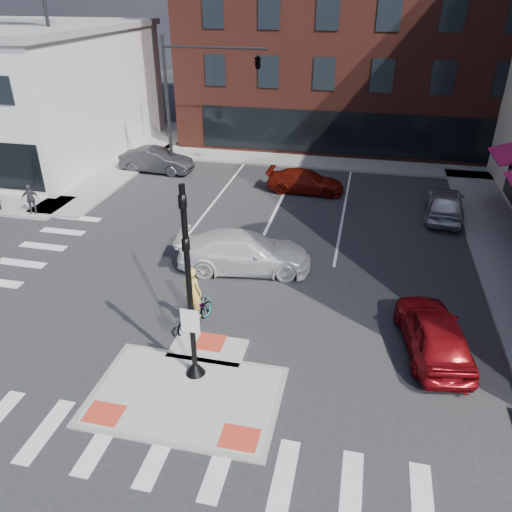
% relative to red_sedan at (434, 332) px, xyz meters
% --- Properties ---
extents(ground, '(120.00, 120.00, 0.00)m').
position_rel_red_sedan_xyz_m(ground, '(-6.99, -3.17, -0.74)').
color(ground, '#28282B').
rests_on(ground, ground).
extents(refuge_island, '(5.40, 4.65, 0.13)m').
position_rel_red_sedan_xyz_m(refuge_island, '(-6.99, -3.43, -0.69)').
color(refuge_island, gray).
rests_on(refuge_island, ground).
extents(sidewalk_nw, '(23.50, 20.50, 0.15)m').
position_rel_red_sedan_xyz_m(sidewalk_nw, '(-23.75, 12.12, -0.67)').
color(sidewalk_nw, gray).
rests_on(sidewalk_nw, ground).
extents(sidewalk_e, '(3.00, 24.00, 0.15)m').
position_rel_red_sedan_xyz_m(sidewalk_e, '(3.81, 6.83, -0.67)').
color(sidewalk_e, gray).
rests_on(sidewalk_e, ground).
extents(sidewalk_n, '(26.00, 3.00, 0.15)m').
position_rel_red_sedan_xyz_m(sidewalk_n, '(-3.99, 18.83, -0.67)').
color(sidewalk_n, gray).
rests_on(sidewalk_n, ground).
extents(building_n, '(24.40, 18.40, 15.50)m').
position_rel_red_sedan_xyz_m(building_n, '(-3.99, 28.82, 7.06)').
color(building_n, '#54211A').
rests_on(building_n, ground).
extents(building_far_left, '(10.00, 12.00, 10.00)m').
position_rel_red_sedan_xyz_m(building_far_left, '(-10.99, 48.83, 4.26)').
color(building_far_left, slate).
rests_on(building_far_left, ground).
extents(building_far_right, '(12.00, 12.00, 12.00)m').
position_rel_red_sedan_xyz_m(building_far_right, '(2.01, 50.83, 5.26)').
color(building_far_right, brown).
rests_on(building_far_right, ground).
extents(signal_pole, '(0.60, 0.60, 5.98)m').
position_rel_red_sedan_xyz_m(signal_pole, '(-6.99, -2.77, 1.61)').
color(signal_pole, black).
rests_on(signal_pole, refuge_island).
extents(mast_arm_signal, '(6.10, 2.24, 8.00)m').
position_rel_red_sedan_xyz_m(mast_arm_signal, '(-10.47, 14.83, 5.46)').
color(mast_arm_signal, black).
rests_on(mast_arm_signal, ground).
extents(red_sedan, '(2.47, 4.61, 1.49)m').
position_rel_red_sedan_xyz_m(red_sedan, '(0.00, 0.00, 0.00)').
color(red_sedan, maroon).
rests_on(red_sedan, ground).
extents(white_pickup, '(5.72, 3.02, 1.58)m').
position_rel_red_sedan_xyz_m(white_pickup, '(-7.11, 3.89, 0.04)').
color(white_pickup, white).
rests_on(white_pickup, ground).
extents(bg_car_dark, '(4.61, 1.80, 1.49)m').
position_rel_red_sedan_xyz_m(bg_car_dark, '(-15.49, 14.68, 0.00)').
color(bg_car_dark, '#2A2A2F').
rests_on(bg_car_dark, ground).
extents(bg_car_silver, '(2.20, 4.63, 1.53)m').
position_rel_red_sedan_xyz_m(bg_car_silver, '(1.48, 11.31, 0.02)').
color(bg_car_silver, silver).
rests_on(bg_car_silver, ground).
extents(bg_car_red, '(4.39, 1.88, 1.26)m').
position_rel_red_sedan_xyz_m(bg_car_red, '(-5.86, 13.26, -0.11)').
color(bg_car_red, maroon).
rests_on(bg_car_red, ground).
extents(cyclist, '(1.22, 1.97, 2.32)m').
position_rel_red_sedan_xyz_m(cyclist, '(-7.82, -0.37, 0.04)').
color(cyclist, '#3F3F44').
rests_on(cyclist, ground).
extents(pedestrian_b, '(0.96, 0.68, 1.51)m').
position_rel_red_sedan_xyz_m(pedestrian_b, '(-18.99, 6.83, 0.16)').
color(pedestrian_b, '#38323D').
rests_on(pedestrian_b, sidewalk_nw).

